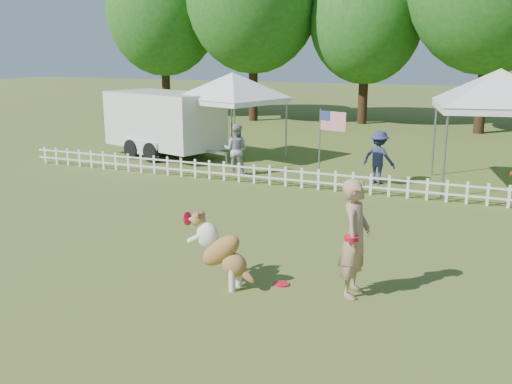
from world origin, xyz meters
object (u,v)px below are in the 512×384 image
canopy_tent_left (233,118)px  spectator_b (379,157)px  cargo_trailer (165,124)px  canopy_tent_right (495,131)px  flag_pole (319,149)px  handler (355,238)px  frisbee_on_turf (282,284)px  dog (222,251)px  spectator_a (236,150)px

canopy_tent_left → spectator_b: size_ratio=1.93×
cargo_trailer → canopy_tent_left: bearing=22.9°
canopy_tent_right → flag_pole: canopy_tent_right is taller
handler → canopy_tent_left: 12.01m
frisbee_on_turf → canopy_tent_right: (3.09, 8.91, 1.65)m
canopy_tent_right → cargo_trailer: canopy_tent_right is taller
cargo_trailer → spectator_b: cargo_trailer is taller
dog → cargo_trailer: (-7.38, 10.14, 0.59)m
canopy_tent_left → frisbee_on_turf: bearing=-42.3°
frisbee_on_turf → flag_pole: size_ratio=0.11×
frisbee_on_turf → spectator_a: bearing=119.9°
flag_pole → spectator_a: size_ratio=1.41×
flag_pole → canopy_tent_right: bearing=37.5°
cargo_trailer → flag_pole: cargo_trailer is taller
flag_pole → frisbee_on_turf: bearing=-62.8°
spectator_b → flag_pole: bearing=56.0°
canopy_tent_right → flag_pole: size_ratio=1.45×
flag_pole → cargo_trailer: bearing=173.9°
handler → spectator_a: handler is taller
frisbee_on_turf → handler: bearing=3.6°
frisbee_on_turf → cargo_trailer: size_ratio=0.05×
canopy_tent_right → flag_pole: 4.97m
handler → flag_pole: size_ratio=0.85×
canopy_tent_left → flag_pole: size_ratio=1.34×
canopy_tent_left → flag_pole: (4.11, -2.92, -0.39)m
frisbee_on_turf → spectator_a: 8.96m
flag_pole → spectator_b: flag_pole is taller
spectator_b → spectator_a: bearing=23.0°
canopy_tent_left → spectator_a: 2.60m
dog → flag_pole: flag_pole is taller
dog → spectator_a: size_ratio=0.77×
spectator_a → canopy_tent_right: bearing=179.1°
cargo_trailer → frisbee_on_turf: bearing=-32.0°
frisbee_on_turf → spectator_b: size_ratio=0.17×
canopy_tent_right → cargo_trailer: size_ratio=0.60×
handler → flag_pole: (-2.70, 6.96, 0.18)m
handler → dog: (-2.13, -0.51, -0.34)m
handler → dog: handler is taller
canopy_tent_left → cargo_trailer: (-2.70, -0.26, -0.31)m
handler → canopy_tent_right: size_ratio=0.58×
canopy_tent_left → flag_pole: 5.06m
dog → cargo_trailer: size_ratio=0.23×
dog → spectator_b: size_ratio=0.79×
cargo_trailer → spectator_b: bearing=7.6°
flag_pole → spectator_b: (1.47, 1.22, -0.35)m
cargo_trailer → canopy_tent_right: bearing=13.5°
cargo_trailer → spectator_b: (8.28, -1.45, -0.42)m
frisbee_on_turf → dog: bearing=-154.6°
frisbee_on_turf → canopy_tent_left: bearing=119.3°
handler → spectator_a: bearing=37.8°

